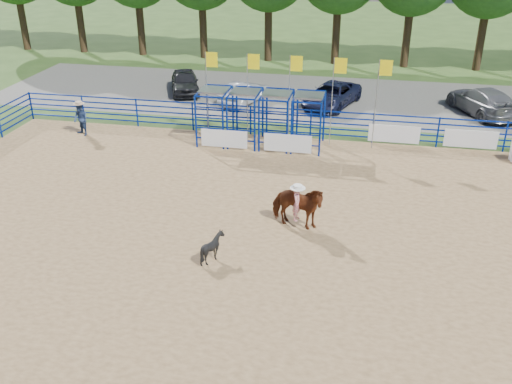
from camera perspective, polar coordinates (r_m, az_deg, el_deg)
ground at (r=19.42m, az=2.10°, el=-4.96°), size 120.00×120.00×0.00m
arena_dirt at (r=19.42m, az=2.10°, el=-4.93°), size 30.00×20.00×0.02m
gravel_strip at (r=35.00m, az=6.73°, el=9.32°), size 40.00×10.00×0.01m
horse_and_rider at (r=19.85m, az=4.13°, el=-1.29°), size 2.11×1.27×2.27m
calf at (r=18.20m, az=-4.37°, el=-5.54°), size 1.07×1.01×0.94m
spectator_cowboy at (r=29.72m, az=-17.13°, el=7.04°), size 1.00×0.93×1.70m
car_a at (r=35.97m, az=-7.13°, el=10.90°), size 2.92×4.34×1.37m
car_b at (r=33.61m, az=-1.20°, el=9.90°), size 2.47×4.02×1.25m
car_c at (r=33.32m, az=7.55°, el=9.59°), size 3.56×5.14×1.30m
car_d at (r=34.01m, az=21.73°, el=8.45°), size 3.92×5.47×1.47m
perimeter_fence at (r=19.05m, az=2.14°, el=-3.03°), size 30.10×20.10×1.50m
chute_assembly at (r=27.12m, az=1.24°, el=7.27°), size 19.32×2.41×4.20m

